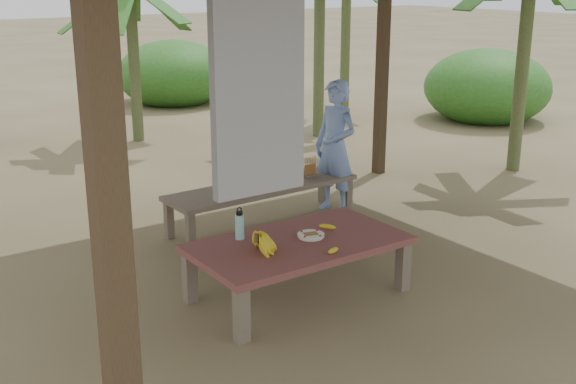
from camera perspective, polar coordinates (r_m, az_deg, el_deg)
ground at (r=6.73m, az=2.37°, el=-6.39°), size 80.00×80.00×0.00m
work_table at (r=6.11m, az=0.83°, el=-4.45°), size 1.81×1.01×0.50m
bench at (r=7.86m, az=-2.00°, el=0.16°), size 2.21×0.65×0.45m
ripe_banana_bunch at (r=5.81m, az=-2.48°, el=-4.01°), size 0.34×0.31×0.18m
plate at (r=6.16m, az=1.82°, el=-3.45°), size 0.23×0.23×0.04m
loose_banana_front at (r=5.84m, az=3.60°, el=-4.64°), size 0.18×0.12×0.04m
loose_banana_side at (r=6.37m, az=3.15°, el=-2.75°), size 0.15×0.13×0.04m
water_flask at (r=6.11m, az=-3.85°, el=-2.67°), size 0.08×0.08×0.28m
green_banana_stalk at (r=7.60m, az=-4.45°, el=1.19°), size 0.28×0.28×0.31m
cooking_pot at (r=7.99m, az=-1.10°, el=1.51°), size 0.20×0.20×0.17m
skewer_rack at (r=8.12m, az=1.77°, el=2.01°), size 0.18×0.08×0.24m
woman at (r=8.23m, az=3.76°, el=3.57°), size 0.45×0.61×1.53m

